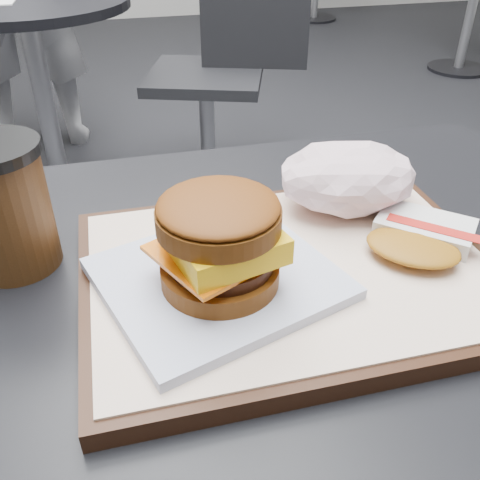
% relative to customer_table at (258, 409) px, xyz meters
% --- Properties ---
extents(customer_table, '(0.80, 0.60, 0.77)m').
position_rel_customer_table_xyz_m(customer_table, '(0.00, 0.00, 0.00)').
color(customer_table, '#A5A5AA').
rests_on(customer_table, ground).
extents(serving_tray, '(0.38, 0.28, 0.02)m').
position_rel_customer_table_xyz_m(serving_tray, '(0.03, -0.01, 0.20)').
color(serving_tray, black).
rests_on(serving_tray, customer_table).
extents(breakfast_sandwich, '(0.23, 0.22, 0.09)m').
position_rel_customer_table_xyz_m(breakfast_sandwich, '(-0.04, -0.02, 0.24)').
color(breakfast_sandwich, white).
rests_on(breakfast_sandwich, serving_tray).
extents(hash_brown, '(0.13, 0.13, 0.02)m').
position_rel_customer_table_xyz_m(hash_brown, '(0.15, -0.01, 0.22)').
color(hash_brown, silver).
rests_on(hash_brown, serving_tray).
extents(crumpled_wrapper, '(0.15, 0.11, 0.06)m').
position_rel_customer_table_xyz_m(crumpled_wrapper, '(0.12, 0.08, 0.24)').
color(crumpled_wrapper, white).
rests_on(crumpled_wrapper, serving_tray).
extents(coffee_cup, '(0.09, 0.09, 0.13)m').
position_rel_customer_table_xyz_m(coffee_cup, '(-0.22, 0.09, 0.25)').
color(coffee_cup, '#3D220E').
rests_on(coffee_cup, customer_table).
extents(neighbor_table, '(0.70, 0.70, 0.75)m').
position_rel_customer_table_xyz_m(neighbor_table, '(-0.35, 1.65, -0.03)').
color(neighbor_table, black).
rests_on(neighbor_table, ground).
extents(neighbor_chair, '(0.65, 0.53, 0.88)m').
position_rel_customer_table_xyz_m(neighbor_chair, '(0.31, 1.61, -0.07)').
color(neighbor_chair, '#9F9FA4').
rests_on(neighbor_chair, ground).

